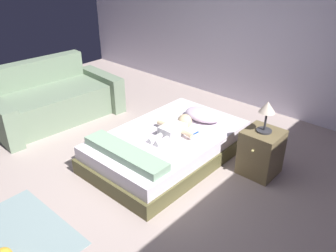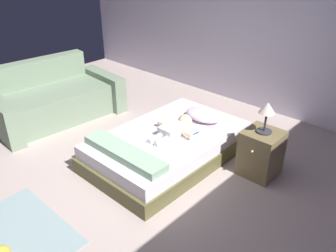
# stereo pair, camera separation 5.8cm
# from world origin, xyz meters

# --- Properties ---
(ground_plane) EXTENTS (8.00, 8.00, 0.00)m
(ground_plane) POSITION_xyz_m (0.00, 0.00, 0.00)
(ground_plane) COLOR #AF9C94
(wall_behind_bed) EXTENTS (8.00, 0.12, 2.61)m
(wall_behind_bed) POSITION_xyz_m (0.00, 3.00, 1.30)
(wall_behind_bed) COLOR silver
(wall_behind_bed) RESTS_ON ground_plane
(bed) EXTENTS (1.20, 1.95, 0.35)m
(bed) POSITION_xyz_m (-0.06, 0.84, 0.17)
(bed) COLOR brown
(bed) RESTS_ON ground_plane
(pillow) EXTENTS (0.51, 0.35, 0.13)m
(pillow) POSITION_xyz_m (0.02, 1.43, 0.41)
(pillow) COLOR silver
(pillow) RESTS_ON bed
(baby) EXTENTS (0.54, 0.66, 0.18)m
(baby) POSITION_xyz_m (-0.01, 0.92, 0.41)
(baby) COLOR white
(baby) RESTS_ON bed
(toothbrush) EXTENTS (0.03, 0.15, 0.02)m
(toothbrush) POSITION_xyz_m (0.19, 1.06, 0.35)
(toothbrush) COLOR blue
(toothbrush) RESTS_ON bed
(couch) EXTENTS (1.18, 1.90, 0.83)m
(couch) POSITION_xyz_m (-2.12, 0.54, 0.29)
(couch) COLOR gray
(couch) RESTS_ON ground_plane
(nightstand) EXTENTS (0.40, 0.43, 0.54)m
(nightstand) POSITION_xyz_m (0.93, 1.32, 0.27)
(nightstand) COLOR brown
(nightstand) RESTS_ON ground_plane
(lamp) EXTENTS (0.18, 0.18, 0.36)m
(lamp) POSITION_xyz_m (0.93, 1.32, 0.79)
(lamp) COLOR #333338
(lamp) RESTS_ON nightstand
(rug) EXTENTS (1.14, 1.09, 0.01)m
(rug) POSITION_xyz_m (-0.21, -1.20, 0.00)
(rug) COLOR #839B9D
(rug) RESTS_ON ground_plane
(blanket) EXTENTS (1.08, 0.25, 0.09)m
(blanket) POSITION_xyz_m (-0.06, 0.15, 0.39)
(blanket) COLOR #91B695
(blanket) RESTS_ON bed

